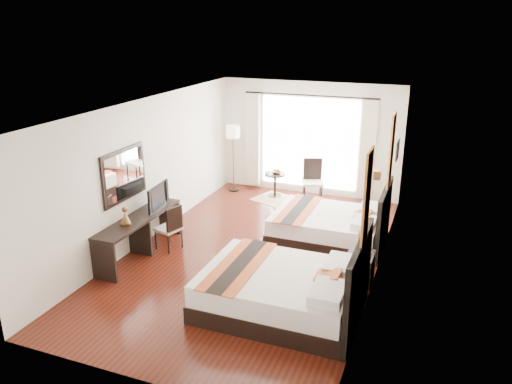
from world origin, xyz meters
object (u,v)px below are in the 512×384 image
(side_table, at_px, (275,185))
(window_chair, at_px, (312,189))
(nightstand, at_px, (360,269))
(desk_chair, at_px, (169,236))
(console_desk, at_px, (140,236))
(table_lamp, at_px, (365,239))
(floor_lamp, at_px, (233,136))
(vase, at_px, (360,257))
(bed_far, at_px, (332,226))
(television, at_px, (155,196))
(fruit_bowl, at_px, (276,172))
(bed_near, at_px, (285,290))

(side_table, bearing_deg, window_chair, -1.56)
(nightstand, xyz_separation_m, desk_chair, (-3.64, -0.00, 0.01))
(console_desk, distance_m, desk_chair, 0.57)
(table_lamp, height_order, floor_lamp, floor_lamp)
(nightstand, distance_m, window_chair, 3.95)
(nightstand, relative_size, desk_chair, 0.60)
(vase, height_order, desk_chair, desk_chair)
(bed_far, height_order, television, bed_far)
(fruit_bowl, bearing_deg, floor_lamp, 177.74)
(table_lamp, xyz_separation_m, side_table, (-2.76, 3.46, -0.46))
(side_table, relative_size, fruit_bowl, 2.53)
(bed_near, distance_m, television, 3.45)
(side_table, relative_size, window_chair, 0.58)
(desk_chair, bearing_deg, console_desk, 63.58)
(bed_near, bearing_deg, console_desk, 165.02)
(bed_far, xyz_separation_m, fruit_bowl, (-1.87, 2.07, 0.31))
(fruit_bowl, bearing_deg, bed_near, -69.62)
(console_desk, height_order, fruit_bowl, console_desk)
(television, bearing_deg, side_table, -25.98)
(nightstand, relative_size, television, 0.66)
(desk_chair, bearing_deg, vase, -166.74)
(bed_near, height_order, vase, bed_near)
(bed_near, distance_m, nightstand, 1.55)
(bed_far, height_order, window_chair, bed_far)
(desk_chair, distance_m, window_chair, 4.01)
(table_lamp, bearing_deg, side_table, 128.65)
(console_desk, bearing_deg, nightstand, 5.92)
(console_desk, height_order, window_chair, window_chair)
(television, xyz_separation_m, desk_chair, (0.36, -0.14, -0.72))
(table_lamp, distance_m, window_chair, 3.90)
(desk_chair, bearing_deg, nightstand, -163.88)
(floor_lamp, relative_size, fruit_bowl, 7.19)
(table_lamp, relative_size, television, 0.47)
(table_lamp, bearing_deg, bed_near, -124.91)
(bed_near, relative_size, vase, 17.58)
(table_lamp, height_order, window_chair, window_chair)
(bed_near, bearing_deg, television, 155.91)
(nightstand, xyz_separation_m, table_lamp, (0.04, 0.10, 0.50))
(nightstand, distance_m, television, 4.07)
(bed_far, distance_m, floor_lamp, 3.87)
(television, bearing_deg, nightstand, -97.51)
(nightstand, bearing_deg, bed_far, 118.80)
(fruit_bowl, bearing_deg, bed_far, -47.86)
(nightstand, relative_size, fruit_bowl, 2.28)
(bed_near, height_order, side_table, bed_near)
(bed_far, distance_m, fruit_bowl, 2.81)
(console_desk, distance_m, floor_lamp, 4.16)
(vase, xyz_separation_m, television, (-4.01, 0.32, 0.42))
(nightstand, height_order, table_lamp, table_lamp)
(desk_chair, xyz_separation_m, floor_lamp, (-0.22, 3.61, 1.16))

